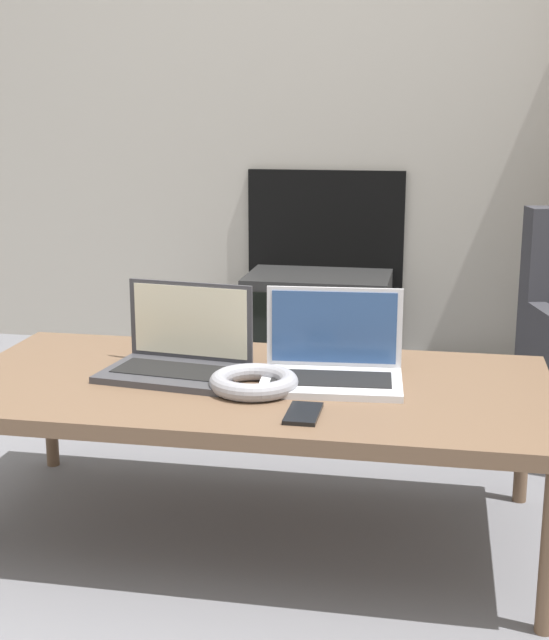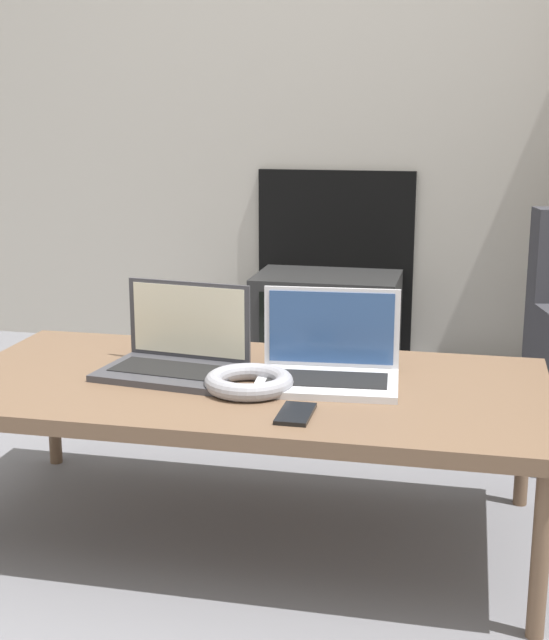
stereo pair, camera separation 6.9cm
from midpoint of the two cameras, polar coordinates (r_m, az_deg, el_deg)
name	(u,v)px [view 2 (the right image)]	position (r m, az deg, el deg)	size (l,w,h in m)	color
ground_plane	(213,598)	(1.98, -2.93, -17.35)	(14.00, 14.00, 0.00)	slate
wall_back	(352,36)	(3.72, 5.55, 17.63)	(7.00, 0.08, 2.60)	#ADA89E
table	(247,392)	(2.10, -0.82, -4.64)	(1.39, 0.70, 0.39)	brown
laptop_left	(177,354)	(2.16, -5.36, -2.16)	(0.35, 0.27, 0.21)	#38383D
laptop_right	(329,363)	(2.08, 4.43, -2.75)	(0.34, 0.25, 0.21)	silver
headphones	(249,382)	(2.02, -0.67, -3.98)	(0.20, 0.20, 0.04)	gray
phone	(296,414)	(1.86, 2.42, -6.02)	(0.07, 0.13, 0.01)	black
tv	(327,320)	(3.58, 3.92, 0.01)	(0.57, 0.38, 0.37)	black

